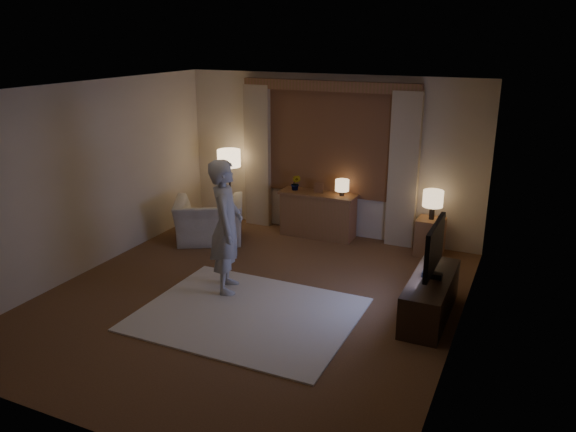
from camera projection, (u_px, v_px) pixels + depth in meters
The scene contains 13 objects.
room at pixel (267, 187), 7.12m from camera, with size 5.04×5.54×2.64m.
rug at pixel (248, 314), 6.68m from camera, with size 2.50×2.00×0.02m, color beige.
sideboard at pixel (318, 216), 9.18m from camera, with size 1.20×0.40×0.70m, color brown.
picture_frame at pixel (318, 189), 9.04m from camera, with size 0.16×0.02×0.20m, color brown.
plant at pixel (296, 184), 9.18m from camera, with size 0.17×0.13×0.30m, color #999999.
table_lamp_sideboard at pixel (342, 186), 8.85m from camera, with size 0.22×0.22×0.30m.
floor_lamp at pixel (229, 162), 9.43m from camera, with size 0.39×0.39×1.34m.
armchair at pixel (210, 221), 8.96m from camera, with size 1.06×0.93×0.69m, color beige.
side_table at pixel (430, 237), 8.44m from camera, with size 0.40×0.40×0.56m, color brown.
table_lamp_side at pixel (433, 199), 8.25m from camera, with size 0.30×0.30×0.44m.
tv_stand at pixel (430, 297), 6.58m from camera, with size 0.45×1.40×0.50m, color black.
tv at pixel (434, 248), 6.39m from camera, with size 0.23×0.92×0.67m.
person at pixel (226, 226), 7.05m from camera, with size 0.63×0.41×1.72m, color #B7B2A9.
Camera 1 is at (3.11, -5.64, 3.20)m, focal length 35.00 mm.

